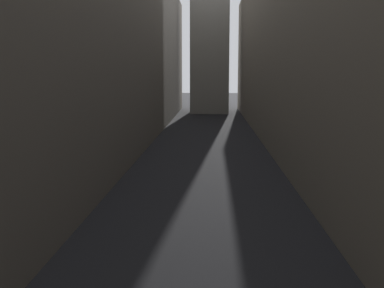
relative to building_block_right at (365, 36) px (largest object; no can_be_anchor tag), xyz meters
name	(u,v)px	position (x,y,z in m)	size (l,w,h in m)	color
ground_plane	(206,158)	(-13.02, -2.00, -9.89)	(264.00, 264.00, 0.00)	black
building_block_left	(77,36)	(-23.89, 0.00, 0.07)	(10.74, 108.00, 19.93)	#60594F
building_block_right	(365,36)	(0.00, 0.00, 0.00)	(15.04, 108.00, 19.78)	#756B5B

